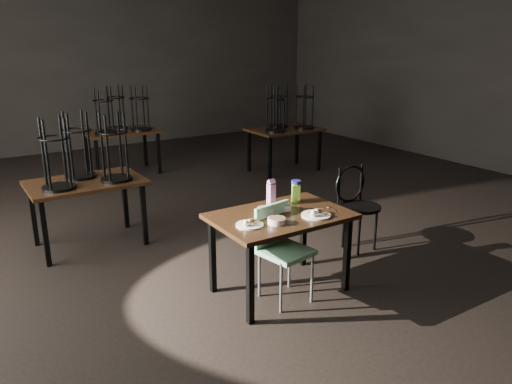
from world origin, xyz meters
TOP-DOWN VIEW (x-y plane):
  - room at (-0.06, 0.01)m, footprint 12.00×12.04m
  - main_table at (-0.67, -1.24)m, footprint 1.20×0.80m
  - plate_left at (-1.05, -1.33)m, footprint 0.23×0.23m
  - plate_right at (-0.44, -1.45)m, footprint 0.26×0.26m
  - bowl_near at (-0.78, -1.16)m, footprint 0.15×0.15m
  - bowl_far at (-0.57, -1.16)m, footprint 0.13×0.13m
  - bowl_big at (-0.84, -1.41)m, footprint 0.15×0.15m
  - juice_carton at (-0.60, -0.99)m, footprint 0.06×0.06m
  - water_bottle at (-0.34, -1.02)m, footprint 0.12×0.12m
  - spoon at (-0.20, -1.34)m, footprint 0.05×0.18m
  - bentwood_chair at (0.62, -0.86)m, footprint 0.43×0.43m
  - school_chair at (-0.73, -1.33)m, footprint 0.46×0.46m
  - bg_table_left at (-1.84, 0.77)m, footprint 1.20×0.80m
  - bg_table_right at (1.92, 2.25)m, footprint 1.20×0.80m
  - bg_table_far at (-0.51, 3.58)m, footprint 1.20×0.80m

SIDE VIEW (x-z plane):
  - school_chair at x=-0.73m, z-range 0.09..0.94m
  - bentwood_chair at x=0.62m, z-range 0.09..1.00m
  - main_table at x=-0.67m, z-range 0.30..1.05m
  - spoon at x=-0.20m, z-range 0.75..0.76m
  - plate_left at x=-1.05m, z-range 0.73..0.81m
  - plate_right at x=-0.44m, z-range 0.73..0.82m
  - bowl_big at x=-0.84m, z-range 0.75..0.80m
  - bowl_far at x=-0.57m, z-range 0.75..0.80m
  - bg_table_left at x=-1.84m, z-range 0.04..1.52m
  - bg_table_right at x=1.92m, z-range 0.04..1.52m
  - bg_table_far at x=-0.51m, z-range 0.04..1.52m
  - bowl_near at x=-0.78m, z-range 0.75..0.81m
  - water_bottle at x=-0.34m, z-range 0.75..0.96m
  - juice_carton at x=-0.60m, z-range 0.74..0.99m
  - room at x=-0.06m, z-range 0.72..3.94m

